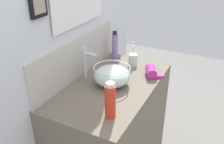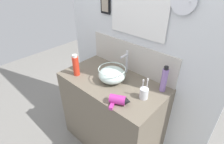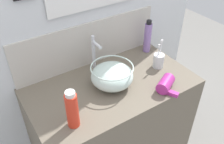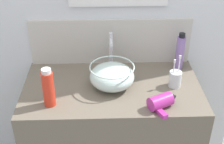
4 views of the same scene
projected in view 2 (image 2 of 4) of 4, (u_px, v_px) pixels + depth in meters
The scene contains 9 objects.
ground_plane at pixel (112, 139), 2.16m from camera, with size 6.00×6.00×0.00m, color gray.
vanity_counter at pixel (112, 113), 1.93m from camera, with size 1.05×0.58×0.88m, color #6B6051.
back_panel at pixel (134, 35), 1.70m from camera, with size 1.81×0.09×2.51m.
glass_bowl_sink at pixel (112, 74), 1.66m from camera, with size 0.26×0.26×0.14m.
faucet at pixel (126, 61), 1.76m from camera, with size 0.02×0.11×0.24m.
hair_drier at pixel (119, 100), 1.40m from camera, with size 0.19×0.18×0.08m.
toothbrush_cup at pixel (144, 93), 1.46m from camera, with size 0.07×0.07×0.20m.
shampoo_bottle at pixel (76, 65), 1.74m from camera, with size 0.06×0.06×0.22m.
lotion_bottle at pixel (164, 80), 1.51m from camera, with size 0.05×0.05×0.25m.
Camera 2 is at (0.95, -1.03, 1.85)m, focal length 28.00 mm.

